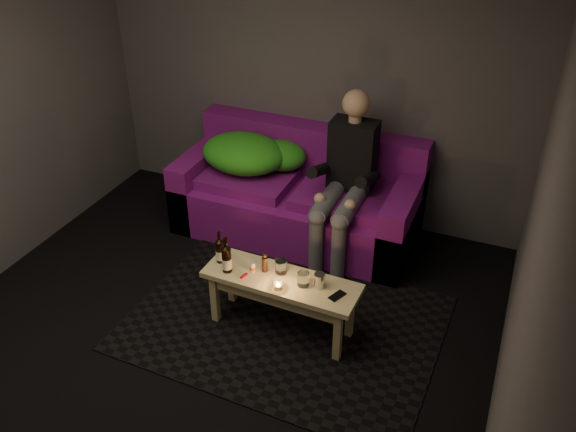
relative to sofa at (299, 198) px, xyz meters
name	(u,v)px	position (x,y,z in m)	size (l,w,h in m)	color
floor	(195,356)	(-0.07, -1.82, -0.33)	(4.50, 4.50, 0.00)	black
room	(211,117)	(-0.07, -1.35, 1.31)	(4.50, 4.50, 4.50)	silver
rug	(284,323)	(0.39, -1.26, -0.33)	(2.28, 1.66, 0.01)	black
sofa	(299,198)	(0.00, 0.00, 0.00)	(2.15, 0.97, 0.92)	#730F72
green_blanket	(251,154)	(-0.47, -0.01, 0.36)	(0.95, 0.64, 0.32)	#269C1C
person	(346,177)	(0.48, -0.17, 0.41)	(0.39, 0.89, 1.43)	black
coffee_table	(281,288)	(0.39, -1.31, 0.05)	(1.15, 0.39, 0.47)	#E4D085
beer_bottle_a	(220,251)	(-0.11, -1.30, 0.23)	(0.07, 0.07, 0.26)	black
beer_bottle_b	(227,259)	(-0.01, -1.38, 0.24)	(0.07, 0.07, 0.29)	black
salt_shaker	(253,267)	(0.16, -1.31, 0.17)	(0.04, 0.04, 0.08)	silver
pepper_mill	(265,264)	(0.24, -1.28, 0.19)	(0.04, 0.04, 0.12)	black
tumbler_back	(281,266)	(0.36, -1.24, 0.18)	(0.09, 0.09, 0.10)	white
tealight	(278,286)	(0.41, -1.43, 0.16)	(0.06, 0.06, 0.05)	white
tumbler_front	(303,279)	(0.56, -1.32, 0.19)	(0.08, 0.08, 0.11)	white
steel_cup	(319,280)	(0.67, -1.29, 0.19)	(0.08, 0.08, 0.11)	#B2B4BA
smartphone	(337,296)	(0.82, -1.34, 0.14)	(0.06, 0.13, 0.01)	black
red_lighter	(244,276)	(0.13, -1.39, 0.14)	(0.02, 0.07, 0.01)	red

